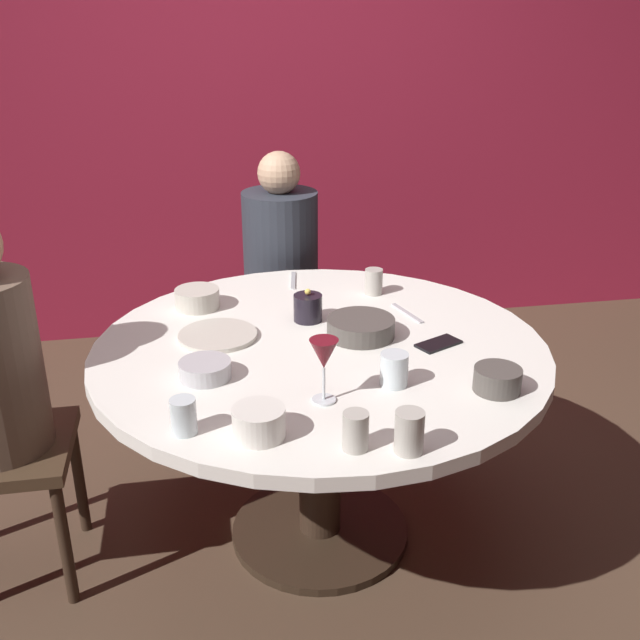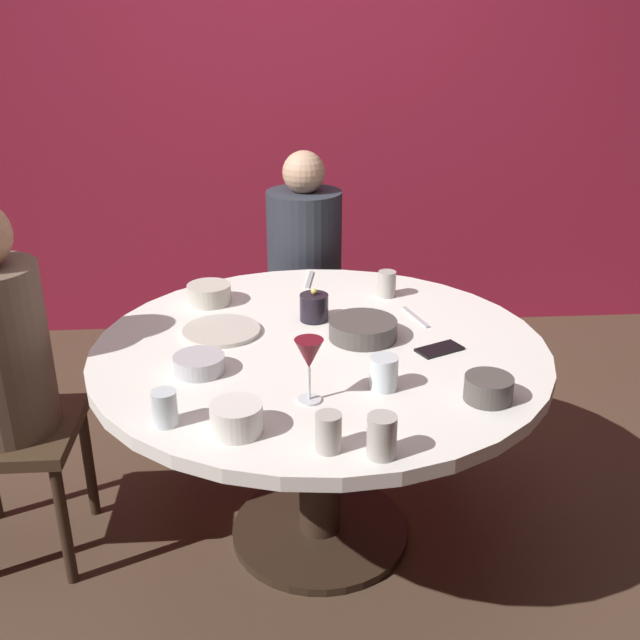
% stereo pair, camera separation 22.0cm
% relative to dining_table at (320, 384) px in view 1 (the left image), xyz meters
% --- Properties ---
extents(ground_plane, '(8.00, 8.00, 0.00)m').
position_rel_dining_table_xyz_m(ground_plane, '(0.00, 0.00, -0.58)').
color(ground_plane, '#4C3828').
extents(back_wall, '(6.00, 0.10, 2.60)m').
position_rel_dining_table_xyz_m(back_wall, '(0.00, 1.87, 0.72)').
color(back_wall, maroon).
rests_on(back_wall, ground).
extents(dining_table, '(1.39, 1.39, 0.72)m').
position_rel_dining_table_xyz_m(dining_table, '(0.00, 0.00, 0.00)').
color(dining_table, white).
rests_on(dining_table, ground).
extents(seated_diner_back, '(0.40, 0.40, 1.14)m').
position_rel_dining_table_xyz_m(seated_diner_back, '(0.00, 0.94, 0.12)').
color(seated_diner_back, '#3F2D1E').
rests_on(seated_diner_back, ground).
extents(candle_holder, '(0.09, 0.09, 0.11)m').
position_rel_dining_table_xyz_m(candle_holder, '(-0.01, 0.19, 0.19)').
color(candle_holder, black).
rests_on(candle_holder, dining_table).
extents(wine_glass, '(0.08, 0.08, 0.18)m').
position_rel_dining_table_xyz_m(wine_glass, '(-0.05, -0.35, 0.27)').
color(wine_glass, silver).
rests_on(wine_glass, dining_table).
extents(dinner_plate, '(0.25, 0.25, 0.01)m').
position_rel_dining_table_xyz_m(dinner_plate, '(-0.31, 0.11, 0.15)').
color(dinner_plate, beige).
rests_on(dinner_plate, dining_table).
extents(cell_phone, '(0.16, 0.12, 0.01)m').
position_rel_dining_table_xyz_m(cell_phone, '(0.36, -0.07, 0.14)').
color(cell_phone, black).
rests_on(cell_phone, dining_table).
extents(bowl_serving_large, '(0.15, 0.15, 0.05)m').
position_rel_dining_table_xyz_m(bowl_serving_large, '(-0.35, -0.16, 0.16)').
color(bowl_serving_large, '#B7B7BC').
rests_on(bowl_serving_large, dining_table).
extents(bowl_salad_center, '(0.15, 0.15, 0.07)m').
position_rel_dining_table_xyz_m(bowl_salad_center, '(-0.36, 0.37, 0.17)').
color(bowl_salad_center, beige).
rests_on(bowl_salad_center, dining_table).
extents(bowl_small_white, '(0.13, 0.13, 0.06)m').
position_rel_dining_table_xyz_m(bowl_small_white, '(0.42, -0.37, 0.17)').
color(bowl_small_white, '#4C4742').
rests_on(bowl_small_white, dining_table).
extents(bowl_sauce_side, '(0.13, 0.13, 0.07)m').
position_rel_dining_table_xyz_m(bowl_sauce_side, '(-0.24, -0.49, 0.18)').
color(bowl_sauce_side, silver).
rests_on(bowl_sauce_side, dining_table).
extents(bowl_rice_portion, '(0.21, 0.21, 0.06)m').
position_rel_dining_table_xyz_m(bowl_rice_portion, '(0.14, 0.04, 0.17)').
color(bowl_rice_portion, '#4C4742').
rests_on(bowl_rice_portion, dining_table).
extents(cup_near_candle, '(0.06, 0.06, 0.09)m').
position_rel_dining_table_xyz_m(cup_near_candle, '(-0.41, -0.44, 0.19)').
color(cup_near_candle, silver).
rests_on(cup_near_candle, dining_table).
extents(cup_by_left_diner, '(0.06, 0.06, 0.09)m').
position_rel_dining_table_xyz_m(cup_by_left_diner, '(0.27, 0.39, 0.19)').
color(cup_by_left_diner, '#B2ADA3').
rests_on(cup_by_left_diner, dining_table).
extents(cup_by_right_diner, '(0.07, 0.07, 0.10)m').
position_rel_dining_table_xyz_m(cup_by_right_diner, '(0.10, -0.61, 0.19)').
color(cup_by_right_diner, '#B2ADA3').
rests_on(cup_by_right_diner, dining_table).
extents(cup_center_front, '(0.08, 0.08, 0.09)m').
position_rel_dining_table_xyz_m(cup_center_front, '(0.15, -0.29, 0.19)').
color(cup_center_front, silver).
rests_on(cup_center_front, dining_table).
extents(cup_far_edge, '(0.06, 0.06, 0.09)m').
position_rel_dining_table_xyz_m(cup_far_edge, '(-0.02, -0.58, 0.19)').
color(cup_far_edge, '#B2ADA3').
rests_on(cup_far_edge, dining_table).
extents(fork_near_plate, '(0.06, 0.18, 0.01)m').
position_rel_dining_table_xyz_m(fork_near_plate, '(0.33, 0.18, 0.14)').
color(fork_near_plate, '#B7B7BC').
rests_on(fork_near_plate, dining_table).
extents(knife_near_plate, '(0.04, 0.18, 0.01)m').
position_rel_dining_table_xyz_m(knife_near_plate, '(-0.00, 0.57, 0.14)').
color(knife_near_plate, '#B7B7BC').
rests_on(knife_near_plate, dining_table).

